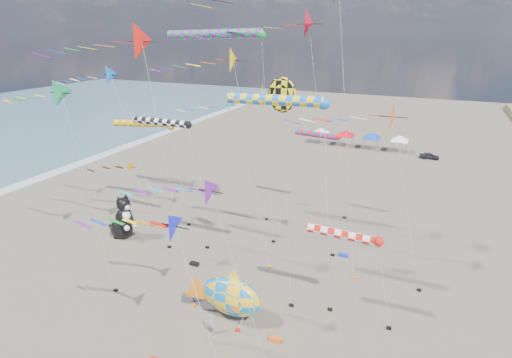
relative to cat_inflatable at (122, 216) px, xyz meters
The scene contains 27 objects.
delta_kite_0 24.38m from the cat_inflatable, 40.39° to the right, with size 9.55×1.92×12.53m.
delta_kite_2 16.25m from the cat_inflatable, 74.29° to the right, with size 10.17×2.37×18.08m.
delta_kite_3 21.24m from the cat_inflatable, 36.99° to the right, with size 14.12×2.89×22.14m.
delta_kite_4 21.22m from the cat_inflatable, 33.49° to the right, with size 11.32×1.95×13.06m.
delta_kite_5 5.75m from the cat_inflatable, 127.69° to the left, with size 9.61×1.52×7.79m.
delta_kite_6 20.61m from the cat_inflatable, ahead, with size 11.34×2.27×20.27m.
delta_kite_7 14.47m from the cat_inflatable, 10.63° to the left, with size 11.23×1.92×18.42m.
delta_kite_8 16.04m from the cat_inflatable, 57.17° to the left, with size 11.64×1.69×14.20m.
delta_kite_9 29.29m from the cat_inflatable, ahead, with size 11.51×2.48×16.34m.
delta_kite_10 26.51m from the cat_inflatable, 17.42° to the left, with size 14.10×2.68×23.30m.
windsock_0 10.40m from the cat_inflatable, 90.78° to the left, with size 9.40×0.82×12.02m.
windsock_1 23.70m from the cat_inflatable, ahead, with size 9.07×0.83×17.09m.
windsock_2 23.86m from the cat_inflatable, 39.98° to the left, with size 6.77×0.71×10.34m.
windsock_3 11.63m from the cat_inflatable, 18.11° to the left, with size 8.07×0.75×13.34m.
windsock_4 25.15m from the cat_inflatable, ahead, with size 7.03×0.74×7.60m.
windsock_5 21.35m from the cat_inflatable, 31.08° to the left, with size 11.67×0.94×21.49m.
angelfish_kite 23.29m from the cat_inflatable, ahead, with size 3.74×3.02×18.19m.
cat_inflatable is the anchor object (origin of this frame).
fish_inflatable 18.26m from the cat_inflatable, 22.67° to the right, with size 6.62×2.75×4.70m.
person_adult 18.64m from the cat_inflatable, 29.22° to the right, with size 0.59×0.39×1.63m, color gray.
child_green 19.04m from the cat_inflatable, 20.07° to the right, with size 0.56×0.44×1.15m, color #216E1A.
child_blue 14.54m from the cat_inflatable, 26.41° to the right, with size 0.69×0.29×1.18m, color #2131B0.
kite_bag_0 10.45m from the cat_inflatable, ahead, with size 0.90×0.44×0.30m, color black.
kite_bag_1 22.44m from the cat_inflatable, 20.57° to the right, with size 0.90×0.44×0.30m, color #FB5415.
kite_bag_2 23.76m from the cat_inflatable, 14.35° to the left, with size 0.90×0.44×0.30m, color #152FD5.
tent_row 49.33m from the cat_inflatable, 70.24° to the left, with size 19.20×4.20×3.80m.
parked_car 53.42m from the cat_inflatable, 56.34° to the left, with size 1.33×3.30×1.12m, color #26262D.
Camera 1 is at (13.86, -16.03, 21.35)m, focal length 28.00 mm.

